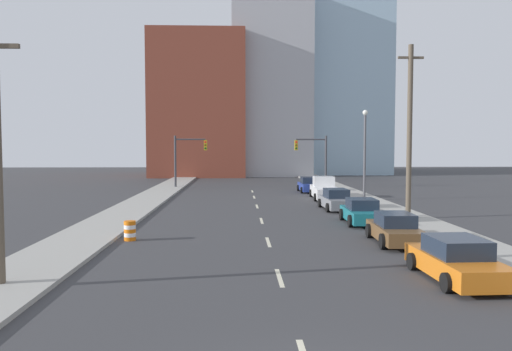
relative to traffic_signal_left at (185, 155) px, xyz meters
name	(u,v)px	position (x,y,z in m)	size (l,w,h in m)	color
sidewalk_left	(173,185)	(-1.78, 3.56, -3.56)	(3.26, 98.98, 0.17)	#9E9B93
sidewalk_right	(327,184)	(16.17, 3.56, -3.56)	(3.26, 98.98, 0.17)	#9E9B93
lane_stripe_at_9m	(280,278)	(7.19, -37.19, -3.64)	(0.16, 2.40, 0.01)	beige
lane_stripe_at_15m	(268,242)	(7.19, -30.77, -3.64)	(0.16, 2.40, 0.01)	beige
lane_stripe_at_22m	(262,221)	(7.19, -23.99, -3.64)	(0.16, 2.40, 0.01)	beige
lane_stripe_at_29m	(257,206)	(7.19, -16.73, -3.64)	(0.16, 2.40, 0.01)	beige
lane_stripe_at_36m	(254,197)	(7.19, -9.92, -3.64)	(0.16, 2.40, 0.01)	beige
lane_stripe_at_42m	(252,191)	(7.19, -4.20, -3.64)	(0.16, 2.40, 0.01)	beige
building_brick_left	(200,107)	(-0.17, 24.48, 7.02)	(14.00, 16.00, 21.32)	brown
building_office_center	(269,90)	(10.88, 28.48, 10.22)	(12.00, 20.00, 27.74)	#A8A8AD
building_glass_right	(341,55)	(23.56, 32.48, 16.63)	(13.00, 20.00, 40.56)	#99B7CC
traffic_signal_left	(185,155)	(0.00, 0.00, 0.00)	(3.56, 0.35, 5.68)	#38383D
traffic_signal_right	(317,154)	(14.35, 0.00, 0.00)	(3.56, 0.35, 5.68)	#38383D
utility_pole_right_mid	(410,130)	(16.45, -23.38, 1.89)	(1.60, 0.32, 10.81)	brown
traffic_barrel	(130,231)	(0.54, -30.11, -3.17)	(0.56, 0.56, 0.95)	orange
street_lamp	(365,148)	(16.39, -12.71, 0.79)	(0.44, 0.44, 7.57)	#4C4C51
sedan_orange	(456,261)	(13.18, -37.67, -2.98)	(2.26, 4.67, 1.46)	orange
sedan_brown	(395,229)	(13.11, -31.26, -2.99)	(2.18, 4.53, 1.43)	brown
sedan_teal	(362,212)	(13.03, -25.29, -2.97)	(2.19, 4.44, 1.47)	#196B75
sedan_gray	(336,200)	(12.80, -18.81, -2.97)	(2.12, 4.64, 1.49)	slate
pickup_truck_white	(325,190)	(13.26, -11.37, -2.87)	(2.47, 6.18, 1.89)	silver
sedan_blue	(309,185)	(12.85, -5.04, -2.97)	(2.14, 4.33, 1.51)	navy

